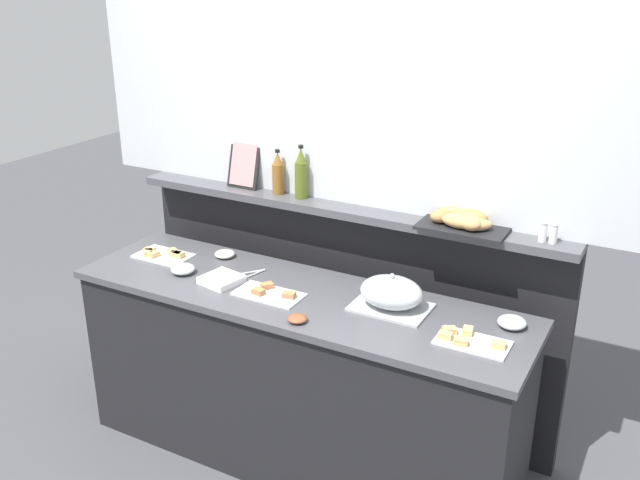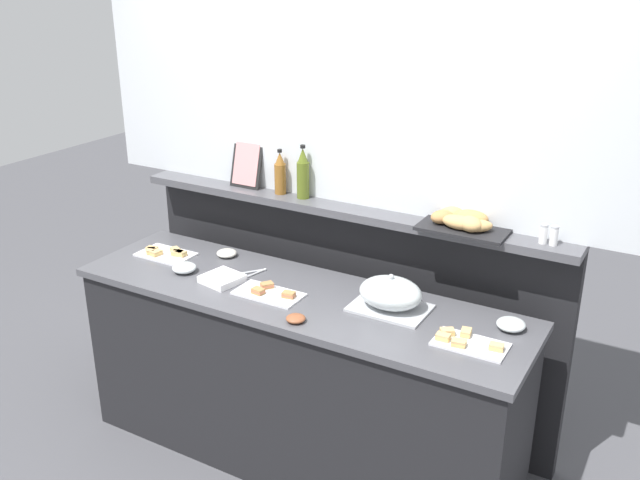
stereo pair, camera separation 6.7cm
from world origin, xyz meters
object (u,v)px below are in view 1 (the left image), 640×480
at_px(glass_bowl_large, 183,269).
at_px(bread_basket, 462,221).
at_px(olive_oil_bottle, 301,175).
at_px(salt_shaker, 543,232).
at_px(sandwich_platter_rear, 270,294).
at_px(framed_picture, 244,165).
at_px(vinegar_bottle_amber, 278,174).
at_px(serving_tongs, 250,274).
at_px(pepper_shaker, 553,234).
at_px(glass_bowl_medium, 512,323).
at_px(sandwich_platter_side, 469,340).
at_px(napkin_stack, 222,280).
at_px(serving_cloche, 391,294).
at_px(condiment_bowl_dark, 225,254).
at_px(sandwich_platter_front, 163,255).
at_px(condiment_bowl_red, 297,319).

relative_size(glass_bowl_large, bread_basket, 0.30).
height_order(olive_oil_bottle, salt_shaker, olive_oil_bottle).
distance_m(sandwich_platter_rear, framed_picture, 0.83).
height_order(sandwich_platter_rear, bread_basket, bread_basket).
xyz_separation_m(vinegar_bottle_amber, olive_oil_bottle, (0.14, -0.00, 0.02)).
relative_size(serving_tongs, pepper_shaker, 2.11).
xyz_separation_m(glass_bowl_medium, salt_shaker, (0.04, 0.25, 0.33)).
relative_size(sandwich_platter_rear, sandwich_platter_side, 1.08).
relative_size(pepper_shaker, framed_picture, 0.35).
distance_m(serving_tongs, salt_shaker, 1.39).
bearing_deg(glass_bowl_large, glass_bowl_medium, 8.30).
height_order(sandwich_platter_side, napkin_stack, sandwich_platter_side).
bearing_deg(glass_bowl_medium, serving_tongs, -176.15).
relative_size(serving_cloche, condiment_bowl_dark, 3.25).
height_order(sandwich_platter_front, napkin_stack, sandwich_platter_front).
bearing_deg(framed_picture, glass_bowl_medium, -10.74).
bearing_deg(condiment_bowl_dark, pepper_shaker, 7.79).
relative_size(serving_cloche, glass_bowl_large, 2.86).
xyz_separation_m(sandwich_platter_front, condiment_bowl_dark, (0.28, 0.15, 0.01)).
relative_size(glass_bowl_large, glass_bowl_medium, 0.98).
xyz_separation_m(glass_bowl_large, glass_bowl_medium, (1.56, 0.23, 0.00)).
xyz_separation_m(napkin_stack, framed_picture, (-0.21, 0.52, 0.41)).
height_order(sandwich_platter_rear, condiment_bowl_red, sandwich_platter_rear).
distance_m(vinegar_bottle_amber, salt_shaker, 1.35).
bearing_deg(sandwich_platter_front, bread_basket, 13.64).
bearing_deg(framed_picture, pepper_shaker, -1.36).
bearing_deg(vinegar_bottle_amber, glass_bowl_medium, -11.79).
bearing_deg(condiment_bowl_dark, napkin_stack, -57.02).
bearing_deg(sandwich_platter_rear, vinegar_bottle_amber, 116.98).
xyz_separation_m(serving_cloche, salt_shaker, (0.55, 0.34, 0.28)).
bearing_deg(pepper_shaker, napkin_stack, -161.24).
distance_m(sandwich_platter_front, glass_bowl_large, 0.25).
distance_m(sandwich_platter_side, condiment_bowl_dark, 1.41).
bearing_deg(glass_bowl_large, bread_basket, 20.75).
relative_size(sandwich_platter_front, sandwich_platter_side, 0.99).
bearing_deg(condiment_bowl_dark, serving_tongs, -26.97).
bearing_deg(framed_picture, olive_oil_bottle, -2.99).
height_order(salt_shaker, pepper_shaker, same).
distance_m(napkin_stack, olive_oil_bottle, 0.67).
height_order(serving_cloche, serving_tongs, serving_cloche).
bearing_deg(framed_picture, salt_shaker, -1.40).
distance_m(serving_cloche, olive_oil_bottle, 0.83).
bearing_deg(condiment_bowl_red, condiment_bowl_dark, 148.15).
height_order(sandwich_platter_front, bread_basket, bread_basket).
relative_size(condiment_bowl_red, pepper_shaker, 0.98).
xyz_separation_m(sandwich_platter_rear, glass_bowl_large, (-0.51, 0.00, 0.01)).
bearing_deg(glass_bowl_large, vinegar_bottle_amber, 63.72).
relative_size(olive_oil_bottle, bread_basket, 0.69).
xyz_separation_m(sandwich_platter_side, glass_bowl_medium, (0.12, 0.21, 0.01)).
distance_m(condiment_bowl_dark, bread_basket, 1.25).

